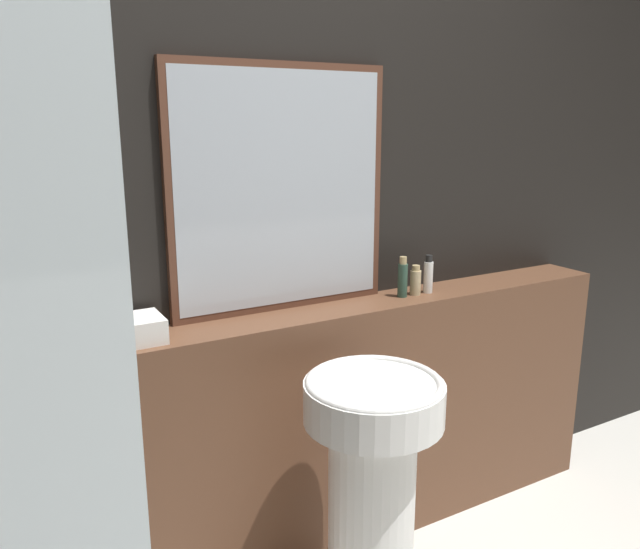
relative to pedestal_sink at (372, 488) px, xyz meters
name	(u,v)px	position (x,y,z in m)	size (l,w,h in m)	color
wall_back	(290,231)	(0.02, 0.58, 0.73)	(8.00, 0.06, 2.50)	black
vanity_counter	(309,437)	(0.02, 0.44, -0.03)	(2.74, 0.22, 0.98)	brown
pedestal_sink	(372,488)	(0.00, 0.00, 0.00)	(0.43, 0.43, 0.89)	white
mirror	(281,190)	(-0.04, 0.53, 0.88)	(0.82, 0.03, 0.86)	#563323
towel_stack	(128,331)	(-0.61, 0.44, 0.49)	(0.21, 0.16, 0.08)	white
shampoo_bottle	(403,278)	(0.43, 0.44, 0.53)	(0.04, 0.04, 0.16)	#2D4C3D
conditioner_bottle	(415,281)	(0.49, 0.44, 0.51)	(0.04, 0.04, 0.12)	#C6B284
lotion_bottle	(428,275)	(0.56, 0.44, 0.52)	(0.04, 0.04, 0.15)	white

